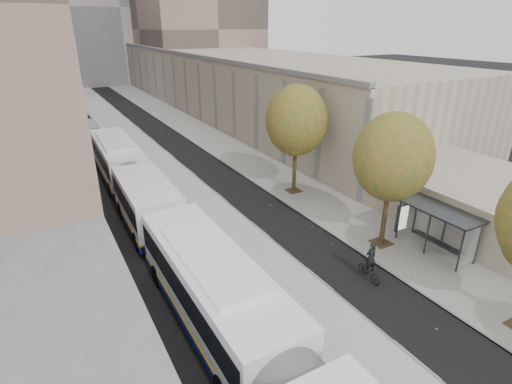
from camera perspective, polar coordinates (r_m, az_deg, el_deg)
bus_platform at (r=38.90m, az=-14.94°, el=4.54°), size 4.25×150.00×0.15m
sidewalk at (r=41.43m, az=-4.19°, el=6.31°), size 4.75×150.00×0.08m
building_tan at (r=71.29m, az=-6.04°, el=16.42°), size 18.00×92.00×8.00m
building_far_block at (r=98.89m, az=-20.03°, el=23.42°), size 30.00×18.00×30.00m
bus_shelter at (r=23.85m, az=25.00°, el=-3.10°), size 1.90×4.40×2.53m
tree_c at (r=22.39m, az=18.96°, el=4.70°), size 4.20×4.20×7.28m
tree_d at (r=28.86m, az=5.79°, el=10.12°), size 4.40×4.40×7.60m
bus_near at (r=13.95m, az=1.53°, el=-22.86°), size 2.93×19.28×3.21m
bus_far at (r=30.46m, az=-17.83°, el=2.41°), size 3.15×18.70×3.11m
cyclist at (r=20.72m, az=15.93°, el=-10.14°), size 0.63×1.67×2.09m
distant_car at (r=52.25m, az=-22.74°, el=8.84°), size 1.73×4.18×1.42m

